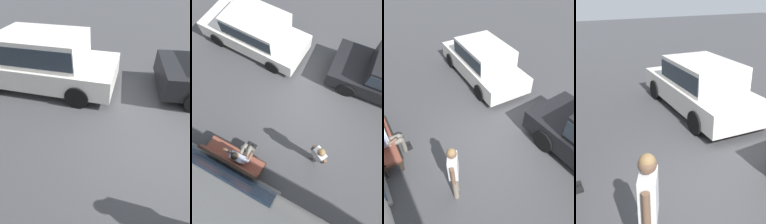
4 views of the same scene
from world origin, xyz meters
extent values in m
plane|color=#424244|center=(0.00, 0.00, 0.00)|extent=(60.00, 60.00, 0.00)
cylinder|color=black|center=(-0.99, -2.81, 0.33)|extent=(0.67, 0.21, 0.66)
cube|color=white|center=(3.16, -1.66, 0.53)|extent=(4.43, 1.96, 0.60)
cube|color=white|center=(2.98, -1.66, 1.16)|extent=(2.33, 1.65, 0.67)
cube|color=#28333D|center=(2.98, -1.66, 1.16)|extent=(2.29, 1.68, 0.47)
cylinder|color=black|center=(4.46, -2.56, 0.31)|extent=(0.62, 0.21, 0.61)
cylinder|color=black|center=(1.85, -0.77, 0.31)|extent=(0.62, 0.21, 0.61)
cylinder|color=black|center=(1.77, -2.43, 0.31)|extent=(0.62, 0.21, 0.61)
camera|label=1|loc=(0.78, 2.60, 2.93)|focal=28.00mm
camera|label=2|loc=(-0.50, 2.60, 6.14)|focal=28.00mm
camera|label=3|loc=(-3.57, 2.60, 5.15)|focal=35.00mm
camera|label=4|loc=(-3.36, 2.60, 3.32)|focal=45.00mm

